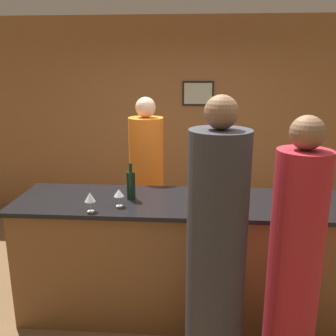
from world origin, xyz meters
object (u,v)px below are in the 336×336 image
at_px(bartender, 147,192).
at_px(guest_1, 294,272).
at_px(guest_0, 216,262).
at_px(wine_bottle_0, 131,185).

distance_m(bartender, guest_1, 1.89).
bearing_deg(bartender, guest_0, 112.68).
relative_size(guest_0, guest_1, 1.06).
bearing_deg(bartender, guest_1, 126.37).
distance_m(guest_0, guest_1, 0.49).
xyz_separation_m(guest_1, wine_bottle_0, (-1.16, 0.80, 0.30)).
height_order(guest_1, wine_bottle_0, guest_1).
xyz_separation_m(bartender, guest_0, (0.63, -1.51, 0.06)).
height_order(guest_0, guest_1, guest_0).
height_order(bartender, guest_1, guest_1).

